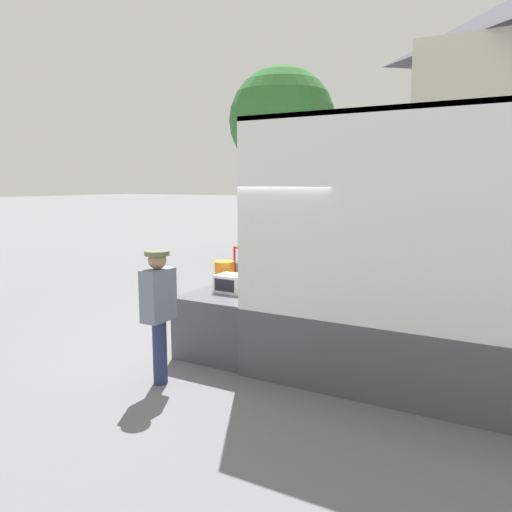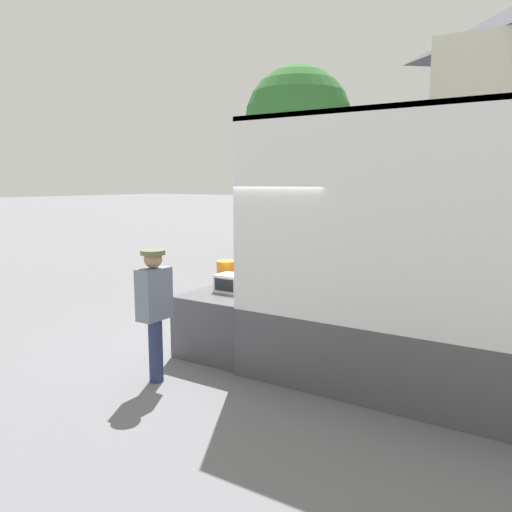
# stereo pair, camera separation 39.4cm
# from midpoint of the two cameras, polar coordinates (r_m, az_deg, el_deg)

# --- Properties ---
(ground_plane) EXTENTS (160.00, 160.00, 0.00)m
(ground_plane) POSITION_cam_midpoint_polar(r_m,az_deg,el_deg) (7.80, 1.15, -10.68)
(ground_plane) COLOR slate
(tailgate_deck) EXTENTS (1.18, 2.26, 0.91)m
(tailgate_deck) POSITION_cam_midpoint_polar(r_m,az_deg,el_deg) (7.95, -2.61, -6.87)
(tailgate_deck) COLOR #4C4C51
(tailgate_deck) RESTS_ON ground
(microwave) EXTENTS (0.52, 0.38, 0.26)m
(microwave) POSITION_cam_midpoint_polar(r_m,az_deg,el_deg) (7.51, -4.05, -3.16)
(microwave) COLOR white
(microwave) RESTS_ON tailgate_deck
(portable_generator) EXTENTS (0.65, 0.48, 0.60)m
(portable_generator) POSITION_cam_midpoint_polar(r_m,az_deg,el_deg) (8.22, -1.08, -1.46)
(portable_generator) COLOR black
(portable_generator) RESTS_ON tailgate_deck
(orange_bucket) EXTENTS (0.32, 0.32, 0.39)m
(orange_bucket) POSITION_cam_midpoint_polar(r_m,az_deg,el_deg) (8.02, -5.00, -1.98)
(orange_bucket) COLOR orange
(orange_bucket) RESTS_ON tailgate_deck
(worker_person) EXTENTS (0.31, 0.44, 1.71)m
(worker_person) POSITION_cam_midpoint_polar(r_m,az_deg,el_deg) (6.42, -12.83, -5.29)
(worker_person) COLOR navy
(worker_person) RESTS_ON ground
(street_tree) EXTENTS (3.59, 3.59, 6.44)m
(street_tree) POSITION_cam_midpoint_polar(r_m,az_deg,el_deg) (17.60, 2.31, 15.13)
(street_tree) COLOR brown
(street_tree) RESTS_ON ground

